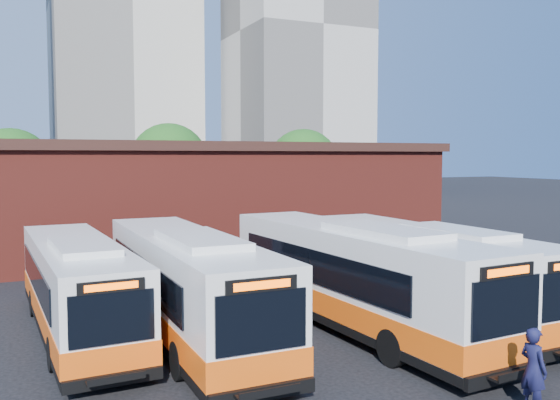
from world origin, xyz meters
name	(u,v)px	position (x,y,z in m)	size (l,w,h in m)	color
ground	(374,342)	(0.00, 0.00, 0.00)	(220.00, 220.00, 0.00)	black
bus_west	(77,290)	(-8.09, 4.56, 1.41)	(2.91, 11.52, 3.11)	silver
bus_midwest	(187,289)	(-5.02, 2.82, 1.53)	(2.73, 12.44, 3.37)	silver
bus_mideast	(354,280)	(0.26, 1.59, 1.58)	(3.53, 12.95, 3.49)	silver
bus_east	(427,274)	(3.43, 1.86, 1.48)	(2.76, 12.04, 3.26)	silver
transit_worker	(533,369)	(0.54, -5.52, 0.94)	(0.69, 0.45, 1.88)	#131436
depot_building	(192,195)	(0.00, 20.00, 3.26)	(28.60, 12.60, 6.40)	maroon
tree_west	(11,170)	(-10.00, 32.00, 4.64)	(6.00, 6.00, 7.65)	#382314
tree_mid	(169,163)	(2.00, 34.00, 5.08)	(6.56, 6.56, 8.36)	#382314
tree_east	(303,165)	(13.00, 31.00, 4.83)	(6.24, 6.24, 7.96)	#382314
tower_center	(121,5)	(7.00, 86.00, 30.34)	(22.00, 20.00, 61.20)	#BAB7AA
tower_right	(296,33)	(30.00, 68.00, 24.34)	(18.00, 18.00, 49.20)	#B4AFA5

